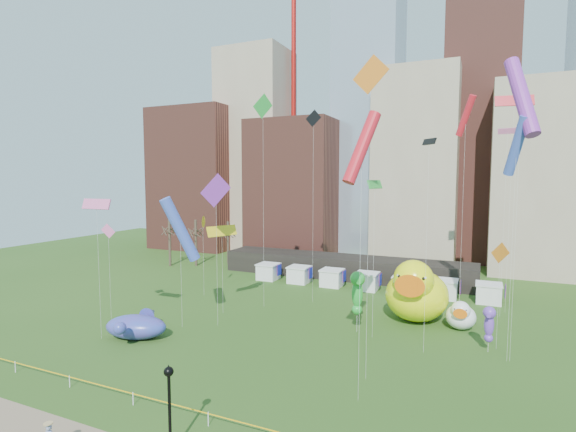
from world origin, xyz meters
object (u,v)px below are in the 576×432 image
at_px(whale_inflatable, 137,326).
at_px(big_duck, 416,292).
at_px(lamppost, 169,400).
at_px(seahorse_purple, 489,321).
at_px(small_duck, 461,315).
at_px(seahorse_green, 357,289).

bearing_deg(whale_inflatable, big_duck, 17.10).
height_order(big_duck, lamppost, big_duck).
bearing_deg(seahorse_purple, big_duck, 143.87).
height_order(big_duck, whale_inflatable, big_duck).
relative_size(small_duck, lamppost, 0.78).
bearing_deg(small_duck, lamppost, -116.11).
distance_m(big_duck, seahorse_green, 7.60).
bearing_deg(seahorse_green, lamppost, -121.30).
height_order(seahorse_green, seahorse_purple, seahorse_green).
bearing_deg(lamppost, seahorse_green, 79.42).
relative_size(seahorse_purple, lamppost, 0.80).
relative_size(small_duck, whale_inflatable, 0.53).
distance_m(big_duck, small_duck, 4.85).
height_order(small_duck, lamppost, lamppost).
bearing_deg(big_duck, small_duck, -7.47).
height_order(small_duck, seahorse_purple, seahorse_purple).
distance_m(big_duck, seahorse_purple, 9.13).
bearing_deg(whale_inflatable, seahorse_purple, 1.18).
distance_m(seahorse_purple, lamppost, 27.72).
height_order(whale_inflatable, lamppost, lamppost).
height_order(big_duck, seahorse_purple, big_duck).
xyz_separation_m(seahorse_green, whale_inflatable, (-18.67, -9.99, -3.13)).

